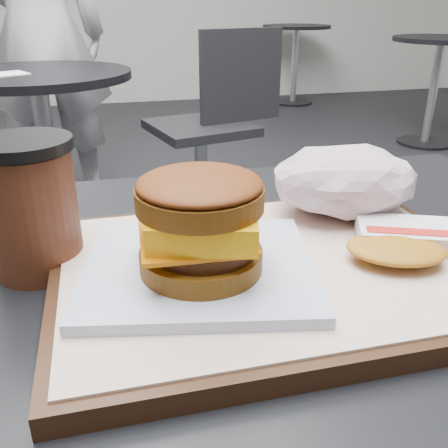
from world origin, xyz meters
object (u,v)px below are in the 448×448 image
crumpled_wrapper (345,181)px  patron (39,32)px  serving_tray (270,270)px  customer_table (256,422)px  neighbor_chair (215,116)px  coffee_cup (32,207)px  hash_brown (402,241)px  breakfast_sandwich (200,235)px  neighbor_table (44,125)px

crumpled_wrapper → patron: size_ratio=0.09×
serving_tray → customer_table: bearing=105.6°
crumpled_wrapper → neighbor_chair: size_ratio=0.18×
serving_tray → coffee_cup: (-0.20, 0.07, 0.05)m
neighbor_chair → patron: patron is taller
coffee_cup → neighbor_chair: size_ratio=0.14×
serving_tray → hash_brown: 0.12m
crumpled_wrapper → patron: patron is taller
hash_brown → coffee_cup: bearing=165.8°
hash_brown → crumpled_wrapper: bearing=95.4°
patron → breakfast_sandwich: bearing=96.1°
customer_table → neighbor_table: 1.69m
neighbor_table → hash_brown: bearing=-74.1°
neighbor_chair → breakfast_sandwich: bearing=-103.1°
serving_tray → coffee_cup: 0.22m
hash_brown → crumpled_wrapper: (-0.01, 0.10, 0.02)m
serving_tray → hash_brown: hash_brown is taller
neighbor_chair → serving_tray: bearing=-101.3°
serving_tray → patron: patron is taller
coffee_cup → patron: size_ratio=0.07×
coffee_cup → neighbor_table: bearing=95.5°
breakfast_sandwich → coffee_cup: 0.16m
hash_brown → neighbor_table: size_ratio=0.18×
crumpled_wrapper → hash_brown: bearing=-84.6°
breakfast_sandwich → crumpled_wrapper: size_ratio=1.40×
patron → serving_tray: bearing=97.8°
patron → hash_brown: bearing=100.7°
neighbor_table → neighbor_chair: 0.74m
coffee_cup → patron: 2.20m
hash_brown → crumpled_wrapper: 0.10m
breakfast_sandwich → customer_table: bearing=22.7°
breakfast_sandwich → coffee_cup: (-0.14, 0.08, 0.00)m
serving_tray → crumpled_wrapper: crumpled_wrapper is taller
neighbor_table → patron: patron is taller
serving_tray → coffee_cup: bearing=160.6°
hash_brown → patron: size_ratio=0.08×
neighbor_chair → patron: bearing=150.2°
customer_table → neighbor_table: size_ratio=1.07×
neighbor_table → serving_tray: bearing=-78.0°
crumpled_wrapper → coffee_cup: bearing=-176.6°
serving_tray → neighbor_table: size_ratio=0.51×
hash_brown → neighbor_chair: size_ratio=0.15×
customer_table → breakfast_sandwich: size_ratio=3.65×
coffee_cup → neighbor_chair: bearing=72.2°
customer_table → neighbor_table: customer_table is taller
coffee_cup → patron: bearing=94.6°
neighbor_table → breakfast_sandwich: bearing=-80.2°
customer_table → hash_brown: bearing=-10.8°
patron → crumpled_wrapper: bearing=101.0°
breakfast_sandwich → coffee_cup: bearing=148.3°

